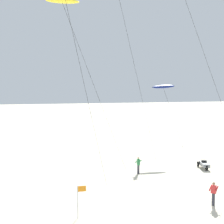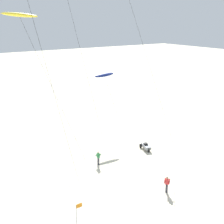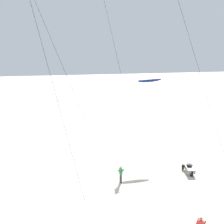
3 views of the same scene
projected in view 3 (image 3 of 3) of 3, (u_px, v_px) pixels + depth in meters
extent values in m
plane|color=beige|center=(112.00, 220.00, 18.39)|extent=(260.00, 260.00, 0.00)
cylinder|color=#262626|center=(120.00, 69.00, 26.57)|extent=(4.90, 0.53, 20.24)
cylinder|color=#262626|center=(44.00, 51.00, 17.47)|extent=(5.10, 0.55, 23.62)
cylinder|color=#262626|center=(74.00, 93.00, 23.06)|extent=(6.16, 0.65, 16.30)
ellipsoid|color=navy|center=(150.00, 80.00, 32.08)|extent=(3.19, 0.88, 0.80)
cylinder|color=#262626|center=(159.00, 113.00, 33.27)|extent=(2.93, 0.32, 8.28)
cylinder|color=#262626|center=(200.00, 73.00, 23.18)|extent=(8.04, 0.85, 19.79)
cylinder|color=#33333D|center=(121.00, 178.00, 23.64)|extent=(0.22, 0.22, 0.88)
cube|color=#338C4C|center=(121.00, 171.00, 23.48)|extent=(0.24, 0.36, 0.58)
sphere|color=beige|center=(121.00, 167.00, 23.39)|extent=(0.20, 0.20, 0.20)
cylinder|color=#338C4C|center=(122.00, 171.00, 23.27)|extent=(0.51, 0.15, 0.39)
cylinder|color=#338C4C|center=(120.00, 169.00, 23.67)|extent=(0.51, 0.15, 0.39)
cube|color=red|center=(201.00, 224.00, 16.13)|extent=(0.36, 0.39, 0.58)
sphere|color=#9E7051|center=(201.00, 219.00, 16.04)|extent=(0.20, 0.20, 0.20)
cylinder|color=red|center=(197.00, 222.00, 16.25)|extent=(0.46, 0.37, 0.39)
cube|color=gray|center=(189.00, 169.00, 25.66)|extent=(1.15, 1.83, 0.36)
cube|color=black|center=(189.00, 165.00, 25.74)|extent=(0.55, 0.55, 0.20)
cylinder|color=black|center=(192.00, 174.00, 24.91)|extent=(0.26, 0.53, 0.52)
cylinder|color=black|center=(192.00, 167.00, 26.40)|extent=(0.26, 0.53, 0.52)
cylinder|color=black|center=(183.00, 167.00, 26.40)|extent=(0.26, 0.53, 0.52)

